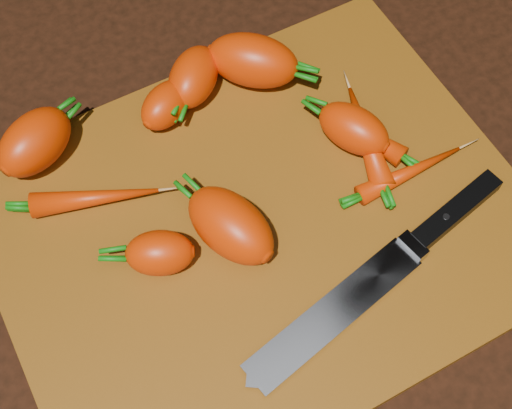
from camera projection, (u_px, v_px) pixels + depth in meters
name	position (u px, v px, depth m)	size (l,w,h in m)	color
ground	(261.00, 229.00, 0.70)	(2.00, 2.00, 0.01)	black
cutting_board	(261.00, 224.00, 0.69)	(0.50, 0.40, 0.01)	brown
carrot_0	(35.00, 142.00, 0.69)	(0.08, 0.05, 0.05)	#CB2C00
carrot_1	(160.00, 253.00, 0.64)	(0.06, 0.04, 0.04)	#CB2C00
carrot_2	(253.00, 61.00, 0.74)	(0.10, 0.06, 0.06)	#CB2C00
carrot_3	(231.00, 225.00, 0.65)	(0.09, 0.06, 0.06)	#CB2C00
carrot_4	(193.00, 77.00, 0.74)	(0.08, 0.05, 0.05)	#CB2C00
carrot_5	(166.00, 105.00, 0.72)	(0.06, 0.04, 0.04)	#CB2C00
carrot_6	(354.00, 129.00, 0.71)	(0.08, 0.05, 0.05)	#CB2C00
carrot_7	(366.00, 136.00, 0.72)	(0.12, 0.03, 0.03)	#CB2C00
carrot_8	(410.00, 172.00, 0.70)	(0.12, 0.02, 0.02)	#CB2C00
carrot_9	(365.00, 134.00, 0.72)	(0.09, 0.02, 0.02)	#CB2C00
carrot_10	(95.00, 198.00, 0.68)	(0.12, 0.03, 0.03)	#CB2C00
knife	(349.00, 300.00, 0.64)	(0.31, 0.09, 0.02)	gray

